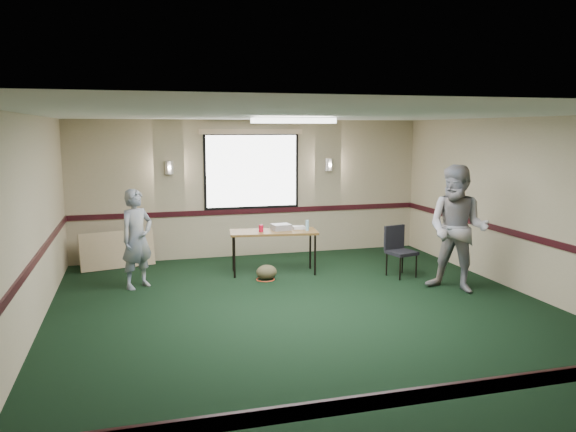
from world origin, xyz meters
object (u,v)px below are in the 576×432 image
object	(u,v)px
conference_chair	(398,247)
person_right	(458,229)
projector	(281,227)
person_left	(137,239)
folding_table	(274,234)

from	to	relation	value
conference_chair	person_right	distance (m)	1.28
projector	person_right	xyz separation A→B (m)	(2.34, -1.88, 0.18)
person_left	projector	bearing A→B (deg)	-28.57
folding_table	person_left	distance (m)	2.33
folding_table	projector	size ratio (longest dim) A/B	5.06
folding_table	person_right	size ratio (longest dim) A/B	0.80
folding_table	person_left	bearing A→B (deg)	-164.79
folding_table	person_right	xyz separation A→B (m)	(2.49, -1.82, 0.29)
projector	person_right	distance (m)	3.00
folding_table	person_left	xyz separation A→B (m)	(-2.31, -0.30, 0.09)
person_left	person_right	distance (m)	5.04
projector	person_right	bearing A→B (deg)	-46.74
folding_table	conference_chair	bearing A→B (deg)	-11.69
person_right	projector	bearing A→B (deg)	-170.59
folding_table	person_right	distance (m)	3.10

